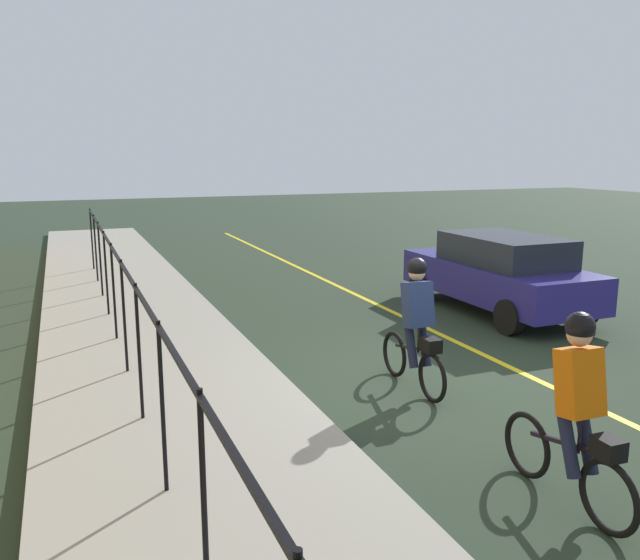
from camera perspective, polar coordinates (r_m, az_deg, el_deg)
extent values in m
plane|color=#253323|center=(8.97, 9.78, -9.58)|extent=(80.00, 80.00, 0.00)
cube|color=yellow|center=(9.87, 17.78, -7.98)|extent=(36.00, 0.12, 0.01)
cube|color=gray|center=(7.80, -12.46, -12.36)|extent=(40.00, 3.20, 0.15)
cylinder|color=black|center=(4.38, -10.35, -19.37)|extent=(0.04, 0.04, 1.60)
cylinder|color=black|center=(5.93, -13.94, -11.04)|extent=(0.04, 0.04, 1.60)
cylinder|color=black|center=(7.57, -15.91, -6.21)|extent=(0.04, 0.04, 1.60)
cylinder|color=black|center=(9.25, -17.15, -3.11)|extent=(0.04, 0.04, 1.60)
cylinder|color=black|center=(10.95, -18.01, -0.97)|extent=(0.04, 0.04, 1.60)
cylinder|color=black|center=(12.66, -18.63, 0.60)|extent=(0.04, 0.04, 1.60)
cylinder|color=black|center=(14.38, -19.10, 1.79)|extent=(0.04, 0.04, 1.60)
cylinder|color=black|center=(16.11, -19.48, 2.73)|extent=(0.04, 0.04, 1.60)
cylinder|color=black|center=(17.84, -19.78, 3.48)|extent=(0.04, 0.04, 1.60)
cube|color=black|center=(8.24, -16.89, 0.52)|extent=(19.22, 0.04, 0.04)
torus|color=black|center=(9.28, 6.68, -6.60)|extent=(0.66, 0.07, 0.66)
torus|color=black|center=(8.42, 10.02, -8.60)|extent=(0.66, 0.07, 0.66)
cube|color=black|center=(8.77, 8.31, -6.01)|extent=(0.93, 0.06, 0.24)
cylinder|color=black|center=(8.60, 8.83, -5.33)|extent=(0.03, 0.03, 0.35)
cube|color=navy|center=(8.52, 8.76, -2.18)|extent=(0.35, 0.37, 0.63)
sphere|color=tan|center=(8.48, 8.68, 0.66)|extent=(0.22, 0.22, 0.22)
sphere|color=black|center=(8.46, 8.69, 1.12)|extent=(0.26, 0.26, 0.26)
cylinder|color=#191E38|center=(8.59, 8.14, -5.67)|extent=(0.34, 0.13, 0.65)
cylinder|color=#191E38|center=(8.69, 9.30, -5.52)|extent=(0.34, 0.13, 0.65)
cube|color=black|center=(8.33, 9.95, -5.78)|extent=(0.24, 0.21, 0.18)
torus|color=black|center=(6.83, 18.04, -13.86)|extent=(0.66, 0.07, 0.66)
torus|color=black|center=(6.15, 24.44, -17.30)|extent=(0.66, 0.07, 0.66)
cube|color=black|center=(6.37, 21.21, -13.50)|extent=(0.93, 0.06, 0.24)
cylinder|color=black|center=(6.22, 22.25, -12.72)|extent=(0.03, 0.03, 0.35)
cube|color=#CC5E07|center=(6.08, 22.27, -8.45)|extent=(0.35, 0.37, 0.63)
sphere|color=tan|center=(5.99, 22.24, -4.52)|extent=(0.22, 0.22, 0.22)
sphere|color=black|center=(5.97, 22.29, -3.88)|extent=(0.26, 0.26, 0.26)
cylinder|color=#191E38|center=(6.19, 21.33, -13.25)|extent=(0.34, 0.13, 0.65)
cylinder|color=#191E38|center=(6.32, 22.71, -12.85)|extent=(0.34, 0.13, 0.65)
cube|color=black|center=(6.00, 24.43, -13.58)|extent=(0.24, 0.21, 0.18)
cube|color=navy|center=(13.34, 15.57, 0.08)|extent=(4.40, 1.80, 0.70)
cube|color=#1E232D|center=(13.08, 16.24, 2.63)|extent=(2.46, 1.58, 0.56)
cylinder|color=black|center=(14.14, 9.07, -0.47)|extent=(0.64, 0.22, 0.64)
cylinder|color=black|center=(15.08, 14.60, 0.04)|extent=(0.64, 0.22, 0.64)
cylinder|color=black|center=(11.76, 16.62, -3.22)|extent=(0.64, 0.22, 0.64)
cylinder|color=black|center=(12.87, 22.55, -2.38)|extent=(0.64, 0.22, 0.64)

